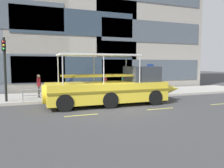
{
  "coord_description": "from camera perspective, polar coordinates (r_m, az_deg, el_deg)",
  "views": [
    {
      "loc": [
        -4.85,
        -12.44,
        2.66
      ],
      "look_at": [
        0.48,
        1.93,
        1.3
      ],
      "focal_mm": 35.38,
      "sensor_mm": 36.0,
      "label": 1
    }
  ],
  "objects": [
    {
      "name": "curb_guardrail",
      "position": [
        16.65,
        -4.21,
        -1.61
      ],
      "size": [
        10.35,
        0.09,
        0.8
      ],
      "color": "gray",
      "rests_on": "sidewalk"
    },
    {
      "name": "traffic_light_pole",
      "position": [
        16.28,
        -25.98,
        4.91
      ],
      "size": [
        0.24,
        0.46,
        4.27
      ],
      "color": "black",
      "rests_on": "sidewalk"
    },
    {
      "name": "pedestrian_near_stern",
      "position": [
        17.34,
        -18.4,
        0.08
      ],
      "size": [
        0.27,
        0.49,
        1.74
      ],
      "color": "#47423D",
      "rests_on": "sidewalk"
    },
    {
      "name": "sidewalk",
      "position": [
        18.86,
        -5.24,
        -2.78
      ],
      "size": [
        32.0,
        4.8,
        0.18
      ],
      "primitive_type": "cube",
      "color": "#A8A59E",
      "rests_on": "ground_plane"
    },
    {
      "name": "ground_plane",
      "position": [
        13.62,
        0.95,
        -6.2
      ],
      "size": [
        120.0,
        120.0,
        0.0
      ],
      "primitive_type": "plane",
      "color": "#3D3D3F"
    },
    {
      "name": "pedestrian_mid_left",
      "position": [
        17.74,
        -1.74,
        0.15
      ],
      "size": [
        0.32,
        0.37,
        1.59
      ],
      "color": "#1E2338",
      "rests_on": "sidewalk"
    },
    {
      "name": "duck_tour_boat",
      "position": [
        14.6,
        0.81,
        -1.07
      ],
      "size": [
        9.71,
        2.51,
        3.31
      ],
      "color": "yellow",
      "rests_on": "ground_plane"
    },
    {
      "name": "pedestrian_near_bow",
      "position": [
        18.93,
        3.06,
        0.49
      ],
      "size": [
        0.42,
        0.29,
        1.6
      ],
      "color": "#47423D",
      "rests_on": "sidewalk"
    },
    {
      "name": "curb_edge",
      "position": [
        16.49,
        -2.98,
        -3.9
      ],
      "size": [
        32.0,
        0.18,
        0.18
      ],
      "primitive_type": "cube",
      "color": "#B2ADA3",
      "rests_on": "ground_plane"
    },
    {
      "name": "parking_sign",
      "position": [
        18.83,
        9.81,
        2.63
      ],
      "size": [
        0.6,
        0.12,
        2.5
      ],
      "color": "#4C4F54",
      "rests_on": "sidewalk"
    },
    {
      "name": "pedestrian_mid_right",
      "position": [
        16.99,
        -10.68,
        0.05
      ],
      "size": [
        0.39,
        0.34,
        1.69
      ],
      "color": "#1E2338",
      "rests_on": "sidewalk"
    },
    {
      "name": "lane_centreline",
      "position": [
        12.52,
        2.96,
        -7.19
      ],
      "size": [
        25.8,
        0.12,
        0.01
      ],
      "color": "#DBD64C",
      "rests_on": "ground_plane"
    }
  ]
}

